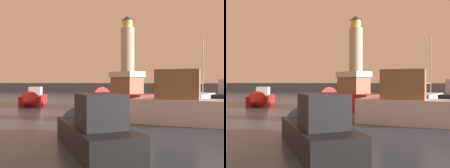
% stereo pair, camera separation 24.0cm
% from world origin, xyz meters
% --- Properties ---
extents(ground_plane, '(220.00, 220.00, 0.00)m').
position_xyz_m(ground_plane, '(0.00, 30.79, 0.00)').
color(ground_plane, '#2D3D51').
extents(breakwater, '(86.02, 6.38, 2.09)m').
position_xyz_m(breakwater, '(0.00, 61.59, 1.05)').
color(breakwater, '#423F3D').
rests_on(breakwater, ground_plane).
extents(lighthouse, '(3.28, 3.28, 16.42)m').
position_xyz_m(lighthouse, '(-2.59, 61.59, 9.87)').
color(lighthouse, beige).
rests_on(lighthouse, breakwater).
extents(motorboat_1, '(8.79, 4.33, 3.60)m').
position_xyz_m(motorboat_1, '(4.05, 14.44, 1.13)').
color(motorboat_1, silver).
rests_on(motorboat_1, ground_plane).
extents(motorboat_2, '(4.81, 6.88, 2.63)m').
position_xyz_m(motorboat_2, '(-1.85, 8.94, 0.69)').
color(motorboat_2, black).
rests_on(motorboat_2, ground_plane).
extents(motorboat_3, '(3.67, 7.75, 2.45)m').
position_xyz_m(motorboat_3, '(-11.50, 25.80, 0.62)').
color(motorboat_3, '#B21E1E').
rests_on(motorboat_3, ground_plane).
extents(motorboat_6, '(8.16, 8.31, 3.89)m').
position_xyz_m(motorboat_6, '(-1.98, 23.51, 1.14)').
color(motorboat_6, '#B21E1E').
rests_on(motorboat_6, ground_plane).
extents(sailboat_moored, '(4.93, 6.81, 8.45)m').
position_xyz_m(sailboat_moored, '(8.29, 32.76, 0.56)').
color(sailboat_moored, silver).
rests_on(sailboat_moored, ground_plane).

